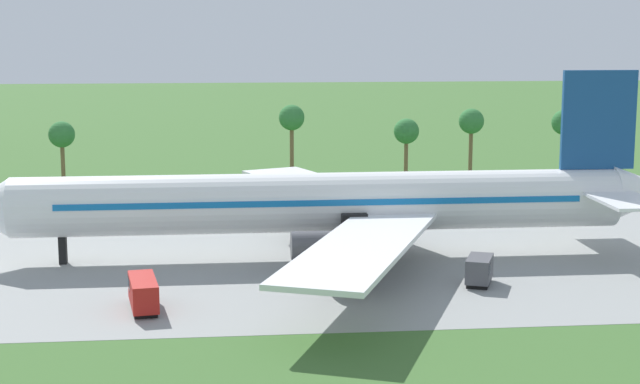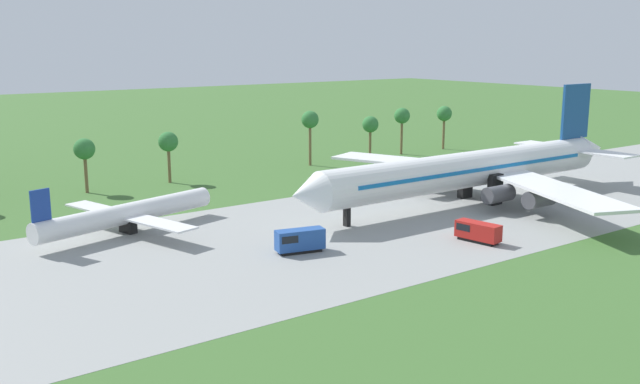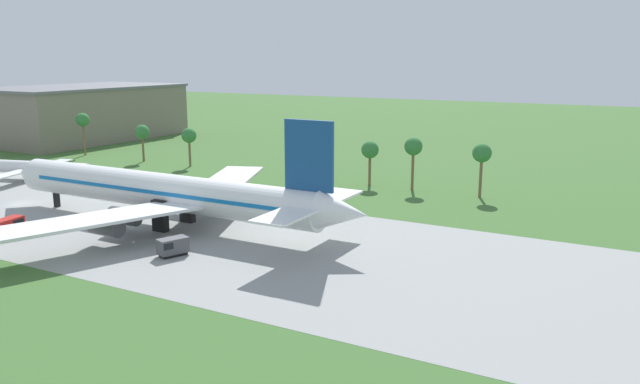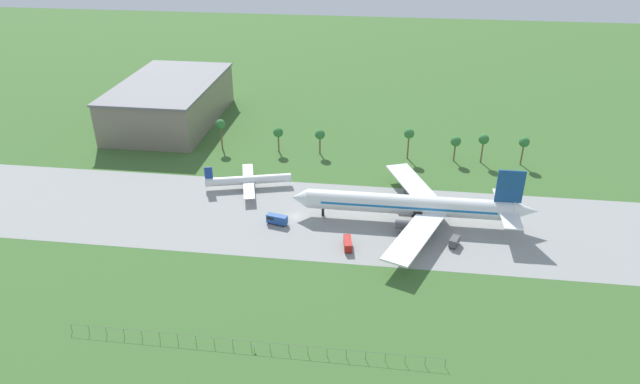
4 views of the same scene
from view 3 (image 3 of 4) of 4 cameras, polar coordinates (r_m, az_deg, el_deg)
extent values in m
plane|color=#3D662D|center=(125.97, -25.74, -0.97)|extent=(600.00, 600.00, 0.00)
cube|color=gray|center=(125.97, -25.74, -0.97)|extent=(320.00, 44.00, 0.02)
cylinder|color=white|center=(101.76, -14.51, 0.11)|extent=(58.12, 5.69, 5.69)
cone|color=white|center=(125.04, -25.08, 1.56)|extent=(4.55, 5.57, 5.57)
cone|color=white|center=(83.23, 2.15, -1.88)|extent=(7.11, 5.40, 5.40)
cube|color=#146BB7|center=(101.67, -14.52, 0.35)|extent=(49.40, 5.80, 0.57)
cube|color=navy|center=(84.20, -1.02, 3.33)|extent=(7.39, 0.50, 9.67)
cube|color=white|center=(85.40, -0.84, -1.21)|extent=(5.12, 22.74, 0.30)
cube|color=white|center=(90.66, -19.86, -2.36)|extent=(17.86, 30.00, 0.44)
cube|color=white|center=(111.64, -8.59, 0.91)|extent=(17.86, 30.00, 0.44)
cylinder|color=#4C4C51|center=(98.16, -17.45, -2.11)|extent=(5.12, 2.56, 2.56)
cylinder|color=#4C4C51|center=(92.79, -18.97, -3.04)|extent=(5.12, 2.56, 2.56)
cylinder|color=#4C4C51|center=(107.73, -12.25, -0.56)|extent=(5.12, 2.56, 2.56)
cylinder|color=#4C4C51|center=(110.57, -9.43, -0.12)|extent=(5.12, 2.56, 2.56)
cube|color=black|center=(120.14, -22.98, -0.12)|extent=(0.70, 0.90, 4.91)
cube|color=black|center=(98.28, -14.41, -2.12)|extent=(2.40, 1.20, 4.91)
cube|color=black|center=(102.77, -12.05, -1.37)|extent=(2.40, 1.20, 4.91)
cylinder|color=white|center=(149.28, -24.85, 2.06)|extent=(27.20, 9.93, 2.80)
cube|color=white|center=(149.32, -24.84, 1.96)|extent=(9.75, 24.70, 0.24)
cube|color=black|center=(149.50, -24.80, 1.56)|extent=(1.82, 2.75, 2.66)
cube|color=black|center=(86.60, -13.27, -5.56)|extent=(2.93, 3.82, 0.40)
cube|color=#4C4C51|center=(86.24, -13.31, -4.78)|extent=(3.34, 4.45, 2.07)
cube|color=black|center=(85.70, -13.97, -4.71)|extent=(2.41, 2.05, 0.90)
cube|color=black|center=(104.51, -26.80, -3.50)|extent=(2.55, 5.27, 0.40)
cube|color=#B21E19|center=(104.19, -26.87, -2.82)|extent=(2.89, 6.18, 2.15)
cube|color=black|center=(105.20, -26.24, -2.45)|extent=(2.33, 2.37, 0.90)
cube|color=slate|center=(216.98, -20.91, 6.70)|extent=(36.00, 60.00, 16.15)
cube|color=slate|center=(216.43, -21.09, 8.93)|extent=(36.72, 61.20, 0.80)
cylinder|color=brown|center=(121.78, 14.48, 1.36)|extent=(0.56, 0.56, 7.93)
sphere|color=#337538|center=(121.02, 14.59, 3.48)|extent=(3.60, 3.60, 3.60)
cylinder|color=brown|center=(164.98, -15.87, 3.90)|extent=(0.56, 0.56, 6.97)
sphere|color=#337538|center=(164.47, -15.96, 5.31)|extent=(3.60, 3.60, 3.60)
cylinder|color=brown|center=(136.43, -1.68, 3.12)|extent=(0.56, 0.56, 8.99)
sphere|color=#337538|center=(135.71, -1.69, 5.24)|extent=(3.60, 3.60, 3.60)
cylinder|color=brown|center=(180.36, -20.76, 4.58)|extent=(0.56, 0.56, 9.01)
sphere|color=#337538|center=(179.81, -20.88, 6.19)|extent=(3.60, 3.60, 3.60)
cylinder|color=brown|center=(154.76, -11.83, 3.58)|extent=(0.56, 0.56, 6.97)
sphere|color=#337538|center=(154.21, -11.89, 5.08)|extent=(3.60, 3.60, 3.60)
cylinder|color=brown|center=(125.68, 8.47, 2.02)|extent=(0.56, 0.56, 8.23)
sphere|color=#337538|center=(124.93, 8.54, 4.15)|extent=(3.60, 3.60, 3.60)
cylinder|color=brown|center=(129.26, 4.57, 2.10)|extent=(0.56, 0.56, 6.91)
sphere|color=#337538|center=(128.60, 4.60, 3.88)|extent=(3.60, 3.60, 3.60)
camera|label=1|loc=(80.48, -75.34, 0.18)|focal=55.00mm
camera|label=2|loc=(152.96, -63.10, 5.26)|focal=40.00mm
camera|label=4|loc=(119.44, -111.28, 25.75)|focal=32.00mm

